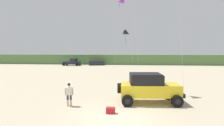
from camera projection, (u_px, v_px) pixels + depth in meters
The scene contains 9 objects.
ground_plane at pixel (117, 117), 10.52m from camera, with size 220.00×220.00×0.00m, color #C1B293.
dune_ridge at pixel (134, 59), 53.55m from camera, with size 90.00×8.35×2.89m, color #567A47.
jeep at pixel (149, 87), 13.36m from camera, with size 4.93×2.66×2.26m.
person_watching at pixel (69, 93), 12.57m from camera, with size 0.61×0.37×1.67m.
cooler_box at pixel (111, 110), 11.13m from camera, with size 0.56×0.36×0.38m, color #B21E23.
distant_pickup at pixel (72, 62), 47.60m from camera, with size 4.70×2.60×1.98m.
distant_sedan at pixel (96, 63), 48.73m from camera, with size 4.20×1.70×1.20m, color #1E232D.
kite_white_parafoil at pixel (121, 1), 27.74m from camera, with size 1.39×5.81×12.44m.
kite_orange_streamer at pixel (127, 33), 26.66m from camera, with size 2.07×4.47×7.22m.
Camera 1 is at (0.77, -10.25, 3.96)m, focal length 28.08 mm.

